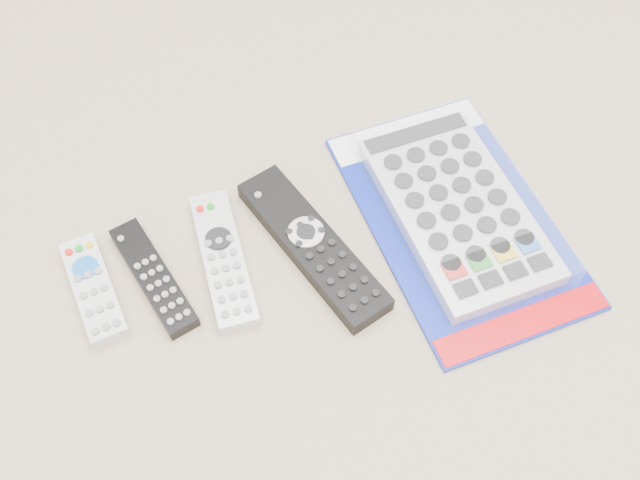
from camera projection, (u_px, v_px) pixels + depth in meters
name	position (u px, v px, depth m)	size (l,w,h in m)	color
remote_small_grey	(94.00, 289.00, 0.82)	(0.05, 0.14, 0.02)	#B9B9BB
remote_slim_black	(154.00, 277.00, 0.83)	(0.06, 0.17, 0.02)	black
remote_silver_dvd	(223.00, 259.00, 0.84)	(0.07, 0.19, 0.02)	silver
remote_large_black	(313.00, 246.00, 0.85)	(0.10, 0.25, 0.03)	black
jumbo_remote_packaged	(458.00, 208.00, 0.87)	(0.23, 0.36, 0.05)	#0D2097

